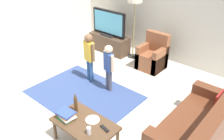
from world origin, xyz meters
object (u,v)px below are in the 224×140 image
at_px(tv, 109,23).
at_px(plate, 93,120).
at_px(couch, 200,130).
at_px(child_near_tv, 89,53).
at_px(bottle, 76,104).
at_px(tv_remote, 105,128).
at_px(child_center, 109,64).
at_px(book_stack, 66,115).
at_px(armchair, 153,57).
at_px(soda_can, 89,131).
at_px(floor_lamp, 135,0).
at_px(tv_stand, 109,43).
at_px(coffee_table, 85,125).

relative_size(tv, plate, 5.00).
height_order(couch, child_near_tv, child_near_tv).
relative_size(bottle, tv_remote, 1.95).
bearing_deg(child_center, book_stack, -72.90).
relative_size(armchair, soda_can, 7.50).
bearing_deg(floor_lamp, tv_stand, -168.20).
bearing_deg(tv_remote, floor_lamp, 129.83).
xyz_separation_m(coffee_table, bottle, (-0.30, 0.10, 0.19)).
distance_m(tv, plate, 3.52).
xyz_separation_m(couch, child_center, (-2.11, 0.25, 0.34)).
bearing_deg(armchair, soda_can, -75.00).
distance_m(armchair, child_near_tv, 1.68).
bearing_deg(armchair, tv_remote, -71.98).
bearing_deg(child_center, couch, -6.88).
xyz_separation_m(tv, floor_lamp, (0.73, 0.17, 0.70)).
relative_size(armchair, book_stack, 3.15).
relative_size(couch, tv_remote, 10.59).
bearing_deg(plate, coffee_table, -112.73).
xyz_separation_m(tv_stand, armchair, (1.49, -0.04, 0.05)).
height_order(armchair, coffee_table, armchair).
bearing_deg(floor_lamp, book_stack, -71.55).
bearing_deg(book_stack, child_near_tv, 124.52).
relative_size(child_near_tv, book_stack, 3.94).
bearing_deg(coffee_table, tv_stand, 125.42).
distance_m(coffee_table, soda_can, 0.27).
relative_size(tv_stand, book_stack, 4.20).
xyz_separation_m(tv_stand, tv_remote, (2.39, -2.81, 0.19)).
distance_m(book_stack, soda_can, 0.50).
height_order(child_near_tv, bottle, child_near_tv).
bearing_deg(bottle, tv_stand, 122.20).
bearing_deg(bottle, plate, 3.27).
xyz_separation_m(child_center, plate, (0.80, -1.28, -0.20)).
height_order(tv, coffee_table, tv).
bearing_deg(armchair, tv_stand, 178.48).
bearing_deg(child_center, armchair, 83.58).
bearing_deg(tv, tv_remote, -49.42).
relative_size(book_stack, soda_can, 2.38).
distance_m(tv_stand, coffee_table, 3.58).
relative_size(couch, child_near_tv, 1.60).
distance_m(tv, soda_can, 3.80).
distance_m(couch, plate, 1.67).
bearing_deg(tv, child_center, -48.49).
bearing_deg(tv, floor_lamp, 13.37).
xyz_separation_m(child_near_tv, soda_can, (1.56, -1.54, -0.20)).
height_order(child_near_tv, book_stack, child_near_tv).
height_order(tv_stand, couch, couch).
height_order(tv_stand, child_near_tv, child_near_tv).
relative_size(floor_lamp, bottle, 5.36).
bearing_deg(child_center, child_near_tv, 177.85).
distance_m(armchair, tv_remote, 2.92).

